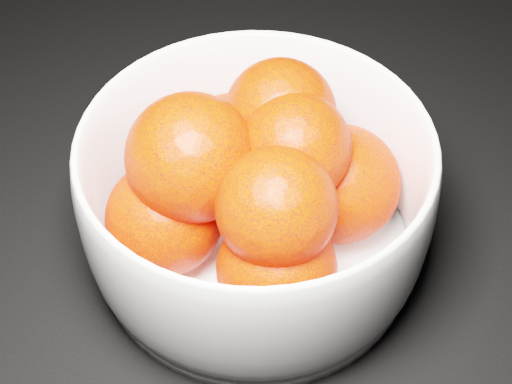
# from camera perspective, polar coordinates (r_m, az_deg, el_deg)

# --- Properties ---
(bowl) EXTENTS (0.23, 0.23, 0.11)m
(bowl) POSITION_cam_1_polar(r_m,az_deg,el_deg) (0.48, 0.00, -0.46)
(bowl) COLOR white
(bowl) RESTS_ON ground
(orange_pile) EXTENTS (0.19, 0.18, 0.13)m
(orange_pile) POSITION_cam_1_polar(r_m,az_deg,el_deg) (0.47, 0.05, 0.99)
(orange_pile) COLOR red
(orange_pile) RESTS_ON bowl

